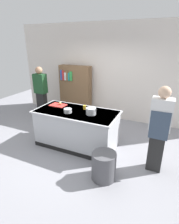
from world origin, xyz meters
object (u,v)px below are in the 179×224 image
(onion, at_px, (60,103))
(trash_bin, at_px, (104,166))
(juice_cup, at_px, (85,107))
(mixing_bowl, at_px, (68,111))
(bookshelf, at_px, (75,91))
(person_chef, at_px, (159,128))
(person_guest, at_px, (41,92))
(stock_pot, at_px, (91,111))

(onion, distance_m, trash_bin, 2.03)
(onion, relative_size, trash_bin, 0.14)
(onion, relative_size, juice_cup, 0.73)
(mixing_bowl, xyz_separation_m, bookshelf, (-0.88, 1.96, -0.09))
(mixing_bowl, distance_m, bookshelf, 2.15)
(onion, relative_size, bookshelf, 0.04)
(mixing_bowl, height_order, bookshelf, bookshelf)
(trash_bin, bearing_deg, person_chef, 39.15)
(onion, distance_m, person_chef, 2.46)
(bookshelf, bearing_deg, person_guest, -133.54)
(mixing_bowl, height_order, person_chef, person_chef)
(trash_bin, distance_m, person_chef, 1.25)
(mixing_bowl, relative_size, person_chef, 0.11)
(onion, xyz_separation_m, stock_pot, (0.97, -0.23, 0.02))
(stock_pot, relative_size, mixing_bowl, 1.58)
(stock_pot, xyz_separation_m, person_guest, (-2.20, 1.00, -0.07))
(juice_cup, bearing_deg, bookshelf, 125.27)
(stock_pot, relative_size, trash_bin, 0.54)
(bookshelf, bearing_deg, person_chef, -34.49)
(juice_cup, relative_size, trash_bin, 0.18)
(stock_pot, bearing_deg, mixing_bowl, -166.77)
(stock_pot, bearing_deg, juice_cup, 139.90)
(juice_cup, height_order, person_chef, person_chef)
(bookshelf, bearing_deg, mixing_bowl, -65.80)
(onion, height_order, stock_pot, stock_pot)
(stock_pot, relative_size, bookshelf, 0.17)
(person_chef, bearing_deg, bookshelf, 54.51)
(trash_bin, bearing_deg, person_guest, 147.38)
(stock_pot, height_order, person_guest, person_guest)
(person_chef, bearing_deg, stock_pot, 83.68)
(stock_pot, distance_m, person_guest, 2.42)
(person_chef, xyz_separation_m, person_guest, (-3.66, 1.14, -0.00))
(stock_pot, xyz_separation_m, bookshelf, (-1.41, 1.83, -0.12))
(juice_cup, relative_size, person_chef, 0.06)
(trash_bin, distance_m, person_guest, 3.42)
(juice_cup, xyz_separation_m, person_guest, (-1.93, 0.77, -0.04))
(juice_cup, height_order, trash_bin, juice_cup)
(onion, relative_size, mixing_bowl, 0.40)
(stock_pot, xyz_separation_m, trash_bin, (0.63, -0.81, -0.71))
(onion, bearing_deg, stock_pot, -13.18)
(onion, height_order, mixing_bowl, mixing_bowl)
(onion, bearing_deg, juice_cup, 0.37)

